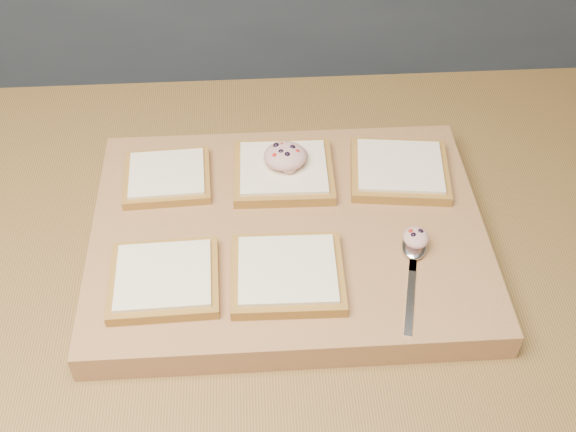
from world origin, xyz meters
name	(u,v)px	position (x,y,z in m)	size (l,w,h in m)	color
back_counter	(226,4)	(0.00, 1.43, 0.47)	(3.60, 0.62, 0.94)	slate
cutting_board	(288,236)	(0.10, 0.03, 0.92)	(0.49, 0.37, 0.04)	#A36F45
bread_far_left	(167,177)	(-0.05, 0.12, 0.95)	(0.12, 0.11, 0.02)	olive
bread_far_center	(283,171)	(0.10, 0.12, 0.95)	(0.13, 0.12, 0.02)	olive
bread_far_right	(399,170)	(0.26, 0.11, 0.95)	(0.14, 0.13, 0.02)	olive
bread_near_left	(164,279)	(-0.04, -0.06, 0.95)	(0.13, 0.12, 0.02)	olive
bread_near_center	(287,273)	(0.10, -0.06, 0.95)	(0.13, 0.12, 0.02)	olive
tuna_salad_dollop	(285,156)	(0.11, 0.12, 0.97)	(0.06, 0.05, 0.03)	#DCA08D
spoon	(414,253)	(0.25, -0.03, 0.94)	(0.06, 0.15, 0.01)	silver
spoon_salad	(416,237)	(0.25, -0.02, 0.96)	(0.03, 0.03, 0.02)	#DCA08D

